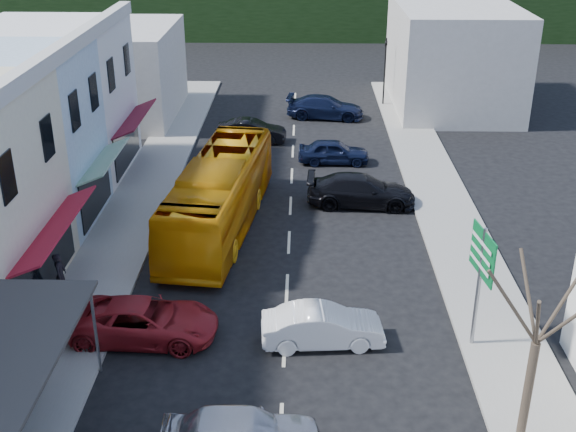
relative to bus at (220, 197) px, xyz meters
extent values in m
plane|color=black|center=(3.17, -9.41, -1.55)|extent=(120.00, 120.00, 0.00)
cube|color=gray|center=(-4.33, 0.59, -1.48)|extent=(3.00, 52.00, 0.15)
cube|color=gray|center=(10.67, 0.59, -1.48)|extent=(3.00, 52.00, 0.15)
cube|color=maroon|center=(-5.23, -6.41, 1.50)|extent=(1.30, 6.80, 0.08)
cube|color=#9BB3C4|center=(-9.33, 0.59, 2.45)|extent=(7.00, 6.00, 8.00)
cube|color=#195926|center=(-5.23, 0.59, 1.50)|extent=(1.30, 5.10, 0.08)
cube|color=white|center=(-9.33, 7.09, 2.45)|extent=(7.00, 7.00, 8.00)
cube|color=maroon|center=(-5.23, 7.09, 1.50)|extent=(1.30, 5.95, 0.08)
cube|color=#B7B2A8|center=(-8.83, 17.59, 1.45)|extent=(8.00, 10.00, 6.00)
cube|color=#B7B2A8|center=(14.17, 20.59, 1.95)|extent=(8.00, 12.00, 7.00)
imported|color=orange|center=(0.00, 0.00, 0.00)|extent=(3.89, 11.82, 3.10)
imported|color=silver|center=(4.46, -9.11, -0.85)|extent=(4.53, 2.15, 1.40)
imported|color=maroon|center=(-1.70, -8.91, -0.85)|extent=(4.68, 2.09, 1.40)
imported|color=black|center=(6.62, 2.76, -0.85)|extent=(4.60, 2.10, 1.40)
imported|color=black|center=(5.50, 8.64, -0.85)|extent=(4.43, 1.87, 1.40)
imported|color=black|center=(0.59, 12.22, -0.85)|extent=(4.50, 2.07, 1.40)
imported|color=black|center=(5.26, 17.34, -0.85)|extent=(4.70, 2.39, 1.40)
imported|color=black|center=(-5.33, -6.40, -0.55)|extent=(0.43, 0.62, 1.70)
camera|label=1|loc=(3.71, -29.88, 12.85)|focal=45.00mm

